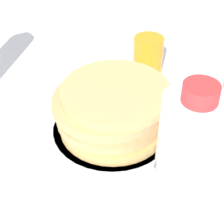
# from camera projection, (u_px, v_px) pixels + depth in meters

# --- Properties ---
(ground_plane) EXTENTS (4.00, 4.00, 0.00)m
(ground_plane) POSITION_uv_depth(u_px,v_px,m) (106.00, 121.00, 0.69)
(ground_plane) COLOR white
(plate) EXTENTS (0.22, 0.22, 0.01)m
(plate) POSITION_uv_depth(u_px,v_px,m) (112.00, 130.00, 0.66)
(plate) COLOR silver
(plate) RESTS_ON ground_plane
(pancake_stack) EXTENTS (0.19, 0.20, 0.08)m
(pancake_stack) POSITION_uv_depth(u_px,v_px,m) (112.00, 109.00, 0.63)
(pancake_stack) COLOR tan
(pancake_stack) RESTS_ON plate
(juice_glass) EXTENTS (0.06, 0.06, 0.08)m
(juice_glass) POSITION_uv_depth(u_px,v_px,m) (148.00, 55.00, 0.79)
(juice_glass) COLOR orange
(juice_glass) RESTS_ON ground_plane
(water_bottle_near) EXTENTS (0.07, 0.07, 0.26)m
(water_bottle_near) POSITION_uv_depth(u_px,v_px,m) (184.00, 183.00, 0.42)
(water_bottle_near) COLOR silver
(water_bottle_near) RESTS_ON ground_plane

